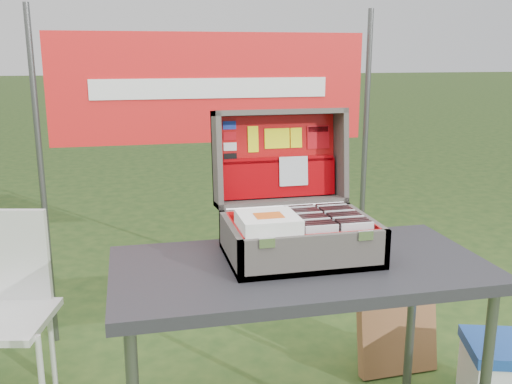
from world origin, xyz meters
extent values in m
cube|color=#29292E|center=(0.11, -0.08, 0.77)|extent=(1.26, 0.63, 0.04)
cylinder|color=#59595B|center=(-0.45, 0.17, 0.37)|extent=(0.04, 0.04, 0.75)
cylinder|color=#59595B|center=(0.68, 0.17, 0.37)|extent=(0.04, 0.04, 0.75)
cube|color=#595651|center=(0.13, -0.02, 0.80)|extent=(0.50, 0.36, 0.02)
cube|color=#595651|center=(0.13, -0.19, 0.85)|extent=(0.50, 0.02, 0.13)
cube|color=#595651|center=(0.13, 0.14, 0.85)|extent=(0.50, 0.02, 0.13)
cube|color=#595651|center=(-0.11, -0.02, 0.85)|extent=(0.02, 0.36, 0.13)
cube|color=#595651|center=(0.37, -0.02, 0.85)|extent=(0.02, 0.36, 0.13)
cube|color=red|center=(0.13, -0.02, 0.81)|extent=(0.46, 0.32, 0.01)
cube|color=silver|center=(-0.03, -0.20, 0.91)|extent=(0.05, 0.01, 0.03)
cube|color=silver|center=(0.29, -0.20, 0.91)|extent=(0.05, 0.01, 0.03)
cylinder|color=silver|center=(0.13, 0.15, 0.92)|extent=(0.45, 0.02, 0.02)
cube|color=#595651|center=(0.13, 0.30, 1.08)|extent=(0.50, 0.06, 0.36)
cube|color=#595651|center=(0.13, 0.26, 1.26)|extent=(0.50, 0.14, 0.03)
cube|color=#595651|center=(0.13, 0.22, 0.92)|extent=(0.50, 0.14, 0.03)
cube|color=#595651|center=(-0.11, 0.24, 1.09)|extent=(0.02, 0.17, 0.37)
cube|color=#595651|center=(0.37, 0.24, 1.09)|extent=(0.02, 0.17, 0.37)
cube|color=red|center=(0.13, 0.28, 1.09)|extent=(0.46, 0.04, 0.31)
cube|color=red|center=(0.13, -0.18, 0.86)|extent=(0.46, 0.01, 0.11)
cube|color=red|center=(0.13, 0.13, 0.86)|extent=(0.46, 0.01, 0.11)
cube|color=red|center=(-0.10, -0.02, 0.86)|extent=(0.01, 0.32, 0.11)
cube|color=red|center=(0.36, -0.02, 0.86)|extent=(0.01, 0.32, 0.11)
cube|color=#920005|center=(0.13, 0.26, 1.01)|extent=(0.44, 0.05, 0.15)
cube|color=#920005|center=(0.13, 0.26, 1.08)|extent=(0.43, 0.02, 0.02)
cube|color=silver|center=(0.18, 0.24, 1.03)|extent=(0.11, 0.02, 0.11)
cube|color=#1933B2|center=(-0.06, 0.29, 1.21)|extent=(0.05, 0.01, 0.03)
cube|color=red|center=(-0.06, 0.29, 1.17)|extent=(0.05, 0.01, 0.03)
cube|color=white|center=(-0.06, 0.28, 1.13)|extent=(0.05, 0.01, 0.03)
cube|color=black|center=(-0.06, 0.28, 1.09)|extent=(0.05, 0.01, 0.03)
cube|color=#F4FA12|center=(0.03, 0.29, 1.15)|extent=(0.04, 0.01, 0.10)
cube|color=#F4FA12|center=(0.13, 0.29, 1.15)|extent=(0.10, 0.01, 0.08)
cube|color=#F4FA12|center=(0.20, 0.29, 1.15)|extent=(0.04, 0.01, 0.08)
cube|color=red|center=(0.29, 0.29, 1.15)|extent=(0.09, 0.01, 0.09)
cube|color=black|center=(0.29, 0.29, 1.18)|extent=(0.08, 0.01, 0.02)
cube|color=silver|center=(0.16, -0.16, 0.87)|extent=(0.11, 0.01, 0.13)
cube|color=black|center=(0.16, -0.14, 0.87)|extent=(0.11, 0.01, 0.13)
cube|color=black|center=(0.16, -0.12, 0.87)|extent=(0.11, 0.01, 0.13)
cube|color=black|center=(0.16, -0.10, 0.87)|extent=(0.11, 0.01, 0.13)
cube|color=silver|center=(0.16, -0.08, 0.87)|extent=(0.11, 0.01, 0.13)
cube|color=black|center=(0.16, -0.06, 0.87)|extent=(0.11, 0.01, 0.13)
cube|color=black|center=(0.16, -0.04, 0.87)|extent=(0.11, 0.01, 0.13)
cube|color=black|center=(0.16, -0.02, 0.87)|extent=(0.11, 0.01, 0.13)
cube|color=silver|center=(0.16, 0.00, 0.87)|extent=(0.11, 0.01, 0.13)
cube|color=black|center=(0.16, 0.02, 0.87)|extent=(0.11, 0.01, 0.13)
cube|color=black|center=(0.16, 0.04, 0.87)|extent=(0.11, 0.01, 0.13)
cube|color=black|center=(0.16, 0.06, 0.87)|extent=(0.11, 0.01, 0.13)
cube|color=silver|center=(0.16, 0.08, 0.87)|extent=(0.11, 0.01, 0.13)
cube|color=black|center=(0.16, 0.10, 0.87)|extent=(0.11, 0.01, 0.13)
cube|color=silver|center=(0.28, -0.16, 0.87)|extent=(0.11, 0.01, 0.13)
cube|color=black|center=(0.28, -0.14, 0.87)|extent=(0.11, 0.01, 0.13)
cube|color=black|center=(0.28, -0.12, 0.87)|extent=(0.11, 0.01, 0.13)
cube|color=black|center=(0.28, -0.10, 0.87)|extent=(0.11, 0.01, 0.13)
cube|color=silver|center=(0.28, -0.08, 0.87)|extent=(0.11, 0.01, 0.13)
cube|color=black|center=(0.28, -0.06, 0.87)|extent=(0.11, 0.01, 0.13)
cube|color=black|center=(0.28, -0.04, 0.87)|extent=(0.11, 0.01, 0.13)
cube|color=black|center=(0.28, -0.02, 0.87)|extent=(0.11, 0.01, 0.13)
cube|color=silver|center=(0.28, 0.00, 0.87)|extent=(0.11, 0.01, 0.13)
cube|color=black|center=(0.28, 0.02, 0.87)|extent=(0.11, 0.01, 0.13)
cube|color=black|center=(0.28, 0.04, 0.87)|extent=(0.11, 0.01, 0.13)
cube|color=black|center=(0.28, 0.06, 0.87)|extent=(0.11, 0.01, 0.13)
cube|color=silver|center=(0.28, 0.08, 0.87)|extent=(0.11, 0.01, 0.13)
cube|color=black|center=(0.28, 0.10, 0.87)|extent=(0.11, 0.01, 0.13)
cube|color=white|center=(0.00, -0.09, 0.92)|extent=(0.19, 0.19, 0.00)
cube|color=white|center=(0.00, -0.09, 0.93)|extent=(0.19, 0.19, 0.00)
cube|color=white|center=(0.00, -0.09, 0.93)|extent=(0.19, 0.19, 0.00)
cube|color=white|center=(0.00, -0.09, 0.94)|extent=(0.19, 0.19, 0.00)
cube|color=white|center=(0.00, -0.09, 0.94)|extent=(0.19, 0.19, 0.00)
cube|color=white|center=(0.00, -0.09, 0.95)|extent=(0.19, 0.19, 0.00)
cube|color=white|center=(0.00, -0.09, 0.95)|extent=(0.19, 0.19, 0.00)
cube|color=white|center=(0.00, -0.09, 0.96)|extent=(0.19, 0.19, 0.00)
cube|color=white|center=(0.00, -0.09, 0.96)|extent=(0.19, 0.19, 0.00)
cube|color=#D85919|center=(0.00, -0.10, 0.97)|extent=(0.09, 0.07, 0.00)
cube|color=silver|center=(-0.97, 0.46, 0.43)|extent=(0.46, 0.46, 0.03)
cube|color=silver|center=(-0.97, 0.65, 0.64)|extent=(0.38, 0.11, 0.40)
cylinder|color=silver|center=(-0.80, 0.63, 0.22)|extent=(0.02, 0.02, 0.43)
cylinder|color=silver|center=(-0.80, 0.65, 0.63)|extent=(0.02, 0.02, 0.40)
cube|color=#A66B41|center=(0.76, 0.43, 0.20)|extent=(0.38, 0.14, 0.40)
cylinder|color=#59595B|center=(-0.85, 1.10, 0.85)|extent=(0.03, 0.03, 1.70)
cylinder|color=#59595B|center=(0.85, 1.10, 0.85)|extent=(0.03, 0.03, 1.70)
cube|color=red|center=(0.00, 1.09, 1.30)|extent=(1.60, 0.02, 0.55)
cube|color=white|center=(0.00, 1.08, 1.30)|extent=(1.20, 0.00, 0.10)
camera|label=1|loc=(-0.43, -1.80, 1.47)|focal=40.00mm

